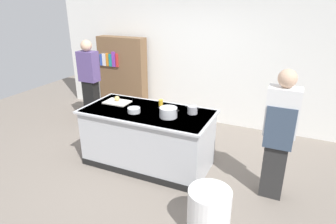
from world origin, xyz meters
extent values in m
plane|color=slate|center=(0.00, 0.00, 0.00)|extent=(10.00, 10.00, 0.00)
cube|color=white|center=(0.00, 2.10, 1.50)|extent=(6.40, 0.12, 3.00)
cube|color=#B7BABF|center=(0.00, 0.00, 0.45)|extent=(1.90, 0.90, 0.90)
cube|color=#B7BABF|center=(0.00, 0.00, 0.89)|extent=(1.98, 0.98, 0.03)
cube|color=black|center=(0.00, -0.46, 0.05)|extent=(1.90, 0.01, 0.10)
cube|color=silver|center=(-0.61, 0.12, 0.91)|extent=(0.40, 0.28, 0.02)
sphere|color=tan|center=(-0.63, 0.14, 0.96)|extent=(0.08, 0.08, 0.08)
cylinder|color=#B7BABF|center=(0.39, -0.09, 0.97)|extent=(0.25, 0.25, 0.14)
cube|color=black|center=(0.25, -0.09, 1.02)|extent=(0.04, 0.02, 0.01)
cube|color=black|center=(0.53, -0.09, 1.02)|extent=(0.04, 0.02, 0.01)
cylinder|color=#99999E|center=(0.65, 0.18, 0.96)|extent=(0.15, 0.15, 0.11)
cube|color=black|center=(0.56, 0.18, 1.00)|extent=(0.04, 0.02, 0.01)
cube|color=black|center=(0.74, 0.18, 1.00)|extent=(0.04, 0.02, 0.01)
cylinder|color=#B7BABF|center=(-0.15, -0.14, 0.94)|extent=(0.19, 0.19, 0.07)
cylinder|color=yellow|center=(0.09, 0.28, 0.95)|extent=(0.07, 0.07, 0.10)
cylinder|color=white|center=(1.30, -1.04, 0.28)|extent=(0.47, 0.47, 0.56)
cube|color=#2A2A2A|center=(1.86, -0.03, 0.45)|extent=(0.28, 0.20, 0.90)
cube|color=silver|center=(1.86, -0.03, 1.20)|extent=(0.38, 0.24, 0.60)
sphere|color=#D3AA8C|center=(1.86, -0.03, 1.61)|extent=(0.22, 0.22, 0.22)
cube|color=#38475B|center=(1.86, -0.15, 1.02)|extent=(0.34, 0.02, 0.54)
cube|color=black|center=(-1.86, 1.00, 0.45)|extent=(0.28, 0.20, 0.90)
cube|color=#57447E|center=(-1.86, 1.00, 1.20)|extent=(0.38, 0.24, 0.60)
sphere|color=#D3AA8C|center=(-1.86, 1.00, 1.61)|extent=(0.22, 0.22, 0.22)
cube|color=brown|center=(-1.58, 1.80, 0.85)|extent=(1.10, 0.28, 1.70)
cube|color=#3351B7|center=(-2.02, 1.64, 1.20)|extent=(0.06, 0.03, 0.25)
cube|color=white|center=(-1.94, 1.64, 1.21)|extent=(0.09, 0.03, 0.27)
cube|color=orange|center=(-1.85, 1.64, 1.22)|extent=(0.06, 0.03, 0.28)
cube|color=teal|center=(-1.78, 1.64, 1.21)|extent=(0.07, 0.03, 0.27)
cube|color=purple|center=(-1.69, 1.64, 1.24)|extent=(0.08, 0.03, 0.32)
cube|color=red|center=(-1.61, 1.64, 1.22)|extent=(0.05, 0.03, 0.29)
camera|label=1|loc=(1.94, -3.54, 2.47)|focal=30.91mm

